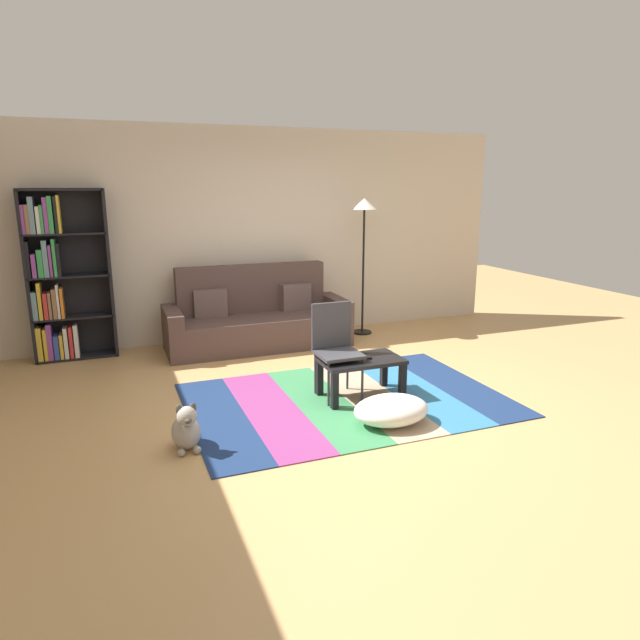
{
  "coord_description": "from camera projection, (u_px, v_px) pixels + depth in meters",
  "views": [
    {
      "loc": [
        -1.99,
        -4.61,
        1.99
      ],
      "look_at": [
        0.01,
        0.52,
        0.65
      ],
      "focal_mm": 31.34,
      "sensor_mm": 36.0,
      "label": 1
    }
  ],
  "objects": [
    {
      "name": "pouf",
      "position": [
        391.0,
        410.0,
        4.73
      ],
      "size": [
        0.66,
        0.49,
        0.24
      ],
      "primitive_type": "ellipsoid",
      "color": "white",
      "rests_on": "rug"
    },
    {
      "name": "folding_chair",
      "position": [
        335.0,
        342.0,
        5.3
      ],
      "size": [
        0.4,
        0.4,
        0.9
      ],
      "rotation": [
        0.0,
        0.0,
        -0.75
      ],
      "color": "#38383D",
      "rests_on": "ground_plane"
    },
    {
      "name": "ground_plane",
      "position": [
        338.0,
        398.0,
        5.35
      ],
      "size": [
        14.0,
        14.0,
        0.0
      ],
      "primitive_type": "plane",
      "color": "tan"
    },
    {
      "name": "couch",
      "position": [
        257.0,
        320.0,
        7.01
      ],
      "size": [
        2.26,
        0.8,
        1.0
      ],
      "color": "#4C3833",
      "rests_on": "ground_plane"
    },
    {
      "name": "dog",
      "position": [
        186.0,
        429.0,
        4.29
      ],
      "size": [
        0.22,
        0.35,
        0.4
      ],
      "color": "#9E998E",
      "rests_on": "ground_plane"
    },
    {
      "name": "back_wall",
      "position": [
        263.0,
        234.0,
        7.34
      ],
      "size": [
        6.8,
        0.1,
        2.7
      ],
      "primitive_type": "cube",
      "color": "beige",
      "rests_on": "ground_plane"
    },
    {
      "name": "bookshelf",
      "position": [
        59.0,
        279.0,
        6.34
      ],
      "size": [
        0.9,
        0.28,
        1.95
      ],
      "color": "black",
      "rests_on": "ground_plane"
    },
    {
      "name": "tv_remote",
      "position": [
        368.0,
        356.0,
        5.31
      ],
      "size": [
        0.08,
        0.16,
        0.02
      ],
      "primitive_type": "cube",
      "rotation": [
        0.0,
        0.0,
        -0.23
      ],
      "color": "black",
      "rests_on": "coffee_table"
    },
    {
      "name": "coffee_table",
      "position": [
        361.0,
        366.0,
        5.29
      ],
      "size": [
        0.78,
        0.46,
        0.38
      ],
      "color": "black",
      "rests_on": "rug"
    },
    {
      "name": "standing_lamp",
      "position": [
        364.0,
        222.0,
        7.32
      ],
      "size": [
        0.32,
        0.32,
        1.81
      ],
      "color": "black",
      "rests_on": "ground_plane"
    },
    {
      "name": "rug",
      "position": [
        346.0,
        400.0,
        5.29
      ],
      "size": [
        2.93,
        2.01,
        0.01
      ],
      "color": "navy",
      "rests_on": "ground_plane"
    }
  ]
}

